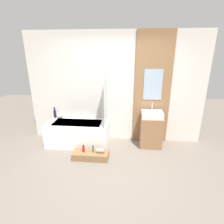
# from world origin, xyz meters

# --- Properties ---
(ground_plane) EXTENTS (12.00, 12.00, 0.00)m
(ground_plane) POSITION_xyz_m (0.00, 0.00, 0.00)
(ground_plane) COLOR slate
(wall_tiled_back) EXTENTS (4.20, 0.06, 2.60)m
(wall_tiled_back) POSITION_xyz_m (0.00, 1.58, 1.30)
(wall_tiled_back) COLOR silver
(wall_tiled_back) RESTS_ON ground_plane
(wall_wood_accent) EXTENTS (0.83, 0.04, 2.60)m
(wall_wood_accent) POSITION_xyz_m (0.88, 1.53, 1.31)
(wall_wood_accent) COLOR #8E6642
(wall_wood_accent) RESTS_ON ground_plane
(bathtub) EXTENTS (1.44, 0.67, 0.56)m
(bathtub) POSITION_xyz_m (-0.86, 1.19, 0.28)
(bathtub) COLOR white
(bathtub) RESTS_ON ground_plane
(glass_shower_screen) EXTENTS (0.01, 0.49, 1.18)m
(glass_shower_screen) POSITION_xyz_m (-0.16, 1.12, 1.15)
(glass_shower_screen) COLOR silver
(glass_shower_screen) RESTS_ON bathtub
(wooden_step_bench) EXTENTS (0.74, 0.31, 0.15)m
(wooden_step_bench) POSITION_xyz_m (-0.43, 0.60, 0.07)
(wooden_step_bench) COLOR olive
(wooden_step_bench) RESTS_ON ground_plane
(vanity_cabinet) EXTENTS (0.50, 0.46, 0.72)m
(vanity_cabinet) POSITION_xyz_m (0.88, 1.28, 0.36)
(vanity_cabinet) COLOR #8E6642
(vanity_cabinet) RESTS_ON ground_plane
(sink) EXTENTS (0.47, 0.35, 0.31)m
(sink) POSITION_xyz_m (0.88, 1.28, 0.79)
(sink) COLOR white
(sink) RESTS_ON vanity_cabinet
(vase_tall_dark) EXTENTS (0.06, 0.06, 0.27)m
(vase_tall_dark) POSITION_xyz_m (-1.50, 1.45, 0.67)
(vase_tall_dark) COLOR black
(vase_tall_dark) RESTS_ON bathtub
(vase_round_light) EXTENTS (0.14, 0.14, 0.14)m
(vase_round_light) POSITION_xyz_m (-1.36, 1.41, 0.63)
(vase_round_light) COLOR silver
(vase_round_light) RESTS_ON bathtub
(bottle_soap_primary) EXTENTS (0.05, 0.05, 0.15)m
(bottle_soap_primary) POSITION_xyz_m (-0.58, 0.60, 0.22)
(bottle_soap_primary) COLOR #B21928
(bottle_soap_primary) RESTS_ON wooden_step_bench
(bottle_soap_secondary) EXTENTS (0.04, 0.04, 0.16)m
(bottle_soap_secondary) POSITION_xyz_m (-0.37, 0.60, 0.22)
(bottle_soap_secondary) COLOR #38704C
(bottle_soap_secondary) RESTS_ON wooden_step_bench
(towel_roll) EXTENTS (0.16, 0.09, 0.09)m
(towel_roll) POSITION_xyz_m (-0.22, 0.60, 0.19)
(towel_roll) COLOR gray
(towel_roll) RESTS_ON wooden_step_bench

